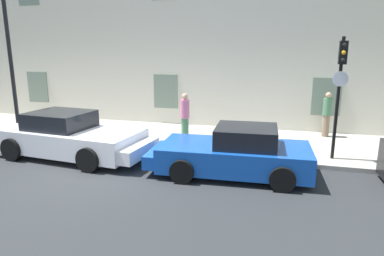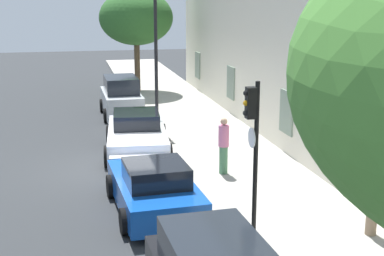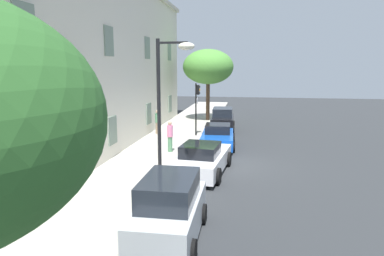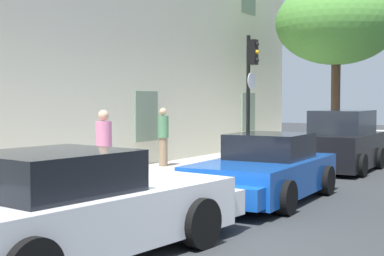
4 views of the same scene
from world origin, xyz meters
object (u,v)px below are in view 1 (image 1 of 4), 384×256
Objects in this scene: sportscar_yellow_flank at (230,154)px; pedestrian_strolling at (327,114)px; traffic_light at (340,78)px; pedestrian_admiring at (185,117)px; sportscar_red_lead at (74,138)px.

sportscar_yellow_flank is 2.66× the size of pedestrian_strolling.
pedestrian_admiring is at bearing 170.95° from traffic_light.
sportscar_yellow_flank is 5.53m from pedestrian_strolling.
traffic_light is (8.04, 1.51, 1.99)m from sportscar_red_lead.
traffic_light reaches higher than pedestrian_strolling.
sportscar_red_lead reaches higher than sportscar_yellow_flank.
sportscar_red_lead is 9.25m from pedestrian_strolling.
pedestrian_strolling is (8.12, 4.42, 0.38)m from sportscar_red_lead.
sportscar_yellow_flank is at bearing -50.93° from pedestrian_admiring.
traffic_light is (2.93, 1.72, 2.04)m from sportscar_yellow_flank.
sportscar_yellow_flank is at bearing -149.53° from traffic_light.
pedestrian_admiring is at bearing 36.93° from sportscar_red_lead.
traffic_light is 5.28m from pedestrian_admiring.
sportscar_yellow_flank is (5.11, -0.21, -0.05)m from sportscar_red_lead.
pedestrian_admiring is (-4.97, 0.79, -1.58)m from traffic_light.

